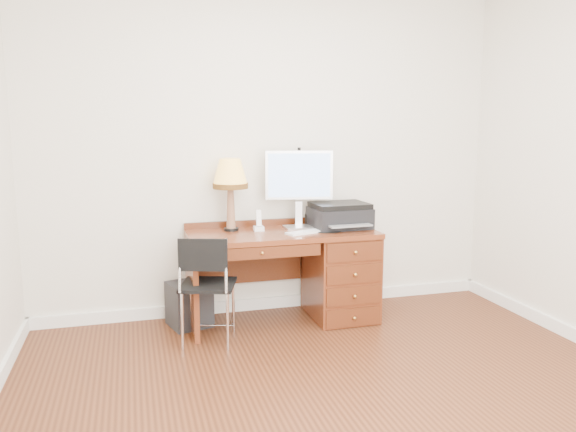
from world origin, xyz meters
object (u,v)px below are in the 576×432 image
object	(u,v)px
chair	(209,279)
monitor	(298,179)
leg_lamp	(230,178)
equipment_box	(189,304)
printer	(340,215)
desk	(319,269)
phone	(259,225)

from	to	relation	value
chair	monitor	bearing A→B (deg)	46.75
leg_lamp	chair	bearing A→B (deg)	-117.75
monitor	chair	world-z (taller)	monitor
leg_lamp	chair	world-z (taller)	leg_lamp
leg_lamp	equipment_box	size ratio (longest dim) A/B	1.64
printer	equipment_box	xyz separation A→B (m)	(-1.25, 0.06, -0.68)
monitor	equipment_box	xyz separation A→B (m)	(-0.92, -0.03, -0.98)
monitor	leg_lamp	world-z (taller)	monitor
chair	equipment_box	distance (m)	0.54
printer	equipment_box	bearing A→B (deg)	174.38
monitor	leg_lamp	xyz separation A→B (m)	(-0.56, 0.02, 0.02)
equipment_box	monitor	bearing A→B (deg)	-14.15
desk	leg_lamp	world-z (taller)	leg_lamp
monitor	chair	bearing A→B (deg)	-139.53
printer	chair	distance (m)	1.25
equipment_box	chair	bearing A→B (deg)	-91.86
phone	equipment_box	world-z (taller)	phone
printer	chair	xyz separation A→B (m)	(-1.14, -0.36, -0.36)
desk	phone	distance (m)	0.63
monitor	phone	bearing A→B (deg)	-160.77
desk	monitor	size ratio (longest dim) A/B	2.35
desk	chair	size ratio (longest dim) A/B	1.84
phone	chair	size ratio (longest dim) A/B	0.21
chair	equipment_box	world-z (taller)	chair
printer	leg_lamp	distance (m)	0.96
phone	equipment_box	xyz separation A→B (m)	(-0.57, 0.02, -0.62)
desk	leg_lamp	distance (m)	1.05
chair	phone	bearing A→B (deg)	58.66
chair	printer	bearing A→B (deg)	34.99
equipment_box	leg_lamp	bearing A→B (deg)	-8.12
monitor	chair	distance (m)	1.14
desk	phone	bearing A→B (deg)	171.20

